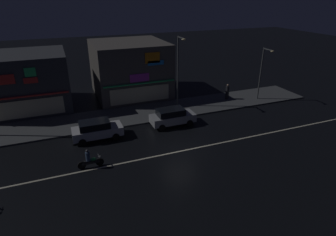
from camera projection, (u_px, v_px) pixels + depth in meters
The scene contains 12 objects.
ground_plane at pixel (179, 152), 22.85m from camera, with size 140.00×140.00×0.00m, color black.
lane_divider_stripe at pixel (179, 151), 22.85m from camera, with size 36.57×0.16×0.01m, color beige.
sidewalk_far at pixel (147, 113), 30.07m from camera, with size 38.50×4.99×0.14m, color #424447.
storefront_left_block at pixel (27, 81), 30.38m from camera, with size 8.48×7.80×6.06m.
storefront_center_block at pixel (130, 69), 34.55m from camera, with size 8.54×8.77×6.49m.
streetlamp_mid at pixel (179, 67), 29.79m from camera, with size 0.44×1.64×7.65m.
streetlamp_east at pixel (263, 69), 32.16m from camera, with size 0.44×1.64×6.06m.
pedestrian_on_sidewalk at pixel (227, 92), 33.42m from camera, with size 0.41×0.41×1.83m.
parked_car_near_kerb at pixel (172, 116), 27.16m from camera, with size 4.30×1.98×1.67m.
parked_car_trailing at pixel (97, 129), 24.58m from camera, with size 4.30×1.98×1.67m.
motorcycle_lead at pixel (90, 160), 20.55m from camera, with size 1.90×0.60×1.52m.
traffic_cone at pixel (185, 120), 27.93m from camera, with size 0.36×0.36×0.55m, color orange.
Camera 1 is at (-8.06, -18.05, 11.82)m, focal length 30.09 mm.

